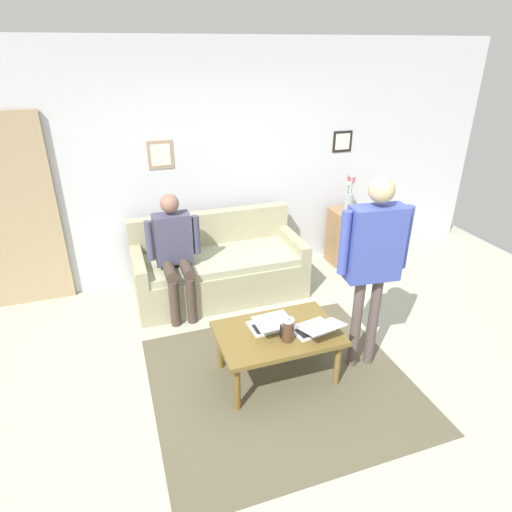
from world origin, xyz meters
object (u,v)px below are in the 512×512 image
(coffee_table, at_px, (278,337))
(laptop_left, at_px, (269,324))
(side_shelf, at_px, (345,236))
(person_seated, at_px, (175,249))
(laptop_center, at_px, (316,328))
(french_press, at_px, (288,330))
(interior_door, at_px, (16,215))
(person_standing, at_px, (374,253))
(flower_vase, at_px, (349,198))
(couch, at_px, (219,268))

(coffee_table, bearing_deg, laptop_left, -45.01)
(side_shelf, bearing_deg, person_seated, 11.73)
(laptop_center, height_order, french_press, french_press)
(laptop_center, bearing_deg, side_shelf, -125.59)
(interior_door, bearing_deg, coffee_table, 136.05)
(coffee_table, relative_size, person_seated, 0.79)
(laptop_center, height_order, side_shelf, side_shelf)
(interior_door, height_order, person_standing, interior_door)
(side_shelf, bearing_deg, person_standing, 64.89)
(interior_door, bearing_deg, flower_vase, 176.46)
(laptop_left, relative_size, person_seated, 0.28)
(french_press, relative_size, person_seated, 0.18)
(french_press, height_order, side_shelf, side_shelf)
(couch, xyz_separation_m, laptop_center, (-0.40, 1.67, 0.20))
(person_standing, relative_size, person_seated, 1.35)
(laptop_left, height_order, side_shelf, side_shelf)
(laptop_left, height_order, person_standing, person_standing)
(couch, relative_size, person_standing, 1.09)
(laptop_center, bearing_deg, person_standing, -176.70)
(interior_door, relative_size, person_standing, 1.19)
(couch, height_order, coffee_table, couch)
(french_press, xyz_separation_m, person_seated, (0.64, -1.46, 0.17))
(interior_door, relative_size, laptop_left, 5.71)
(coffee_table, height_order, french_press, french_press)
(laptop_left, height_order, laptop_center, laptop_center)
(side_shelf, height_order, flower_vase, flower_vase)
(side_shelf, bearing_deg, couch, 7.91)
(couch, height_order, flower_vase, flower_vase)
(person_standing, bearing_deg, person_seated, -45.58)
(flower_vase, bearing_deg, couch, 7.94)
(couch, bearing_deg, interior_door, -13.48)
(couch, bearing_deg, coffee_table, 94.04)
(laptop_left, distance_m, flower_vase, 2.47)
(couch, xyz_separation_m, coffee_table, (-0.11, 1.55, 0.10))
(side_shelf, xyz_separation_m, flower_vase, (0.00, -0.00, 0.51))
(person_seated, bearing_deg, flower_vase, -168.25)
(laptop_center, bearing_deg, laptop_left, -26.60)
(laptop_left, bearing_deg, side_shelf, -134.52)
(couch, relative_size, flower_vase, 4.23)
(side_shelf, distance_m, person_standing, 2.21)
(interior_door, xyz_separation_m, laptop_left, (-2.05, 1.97, -0.52))
(flower_vase, bearing_deg, french_press, 49.94)
(interior_door, bearing_deg, person_standing, 143.65)
(interior_door, xyz_separation_m, person_standing, (-2.88, 2.12, 0.08))
(french_press, bearing_deg, interior_door, -45.35)
(interior_door, height_order, laptop_left, interior_door)
(person_seated, bearing_deg, laptop_center, 121.98)
(laptop_center, bearing_deg, couch, -76.64)
(person_standing, xyz_separation_m, person_seated, (1.39, -1.41, -0.38))
(laptop_left, bearing_deg, person_seated, -66.32)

